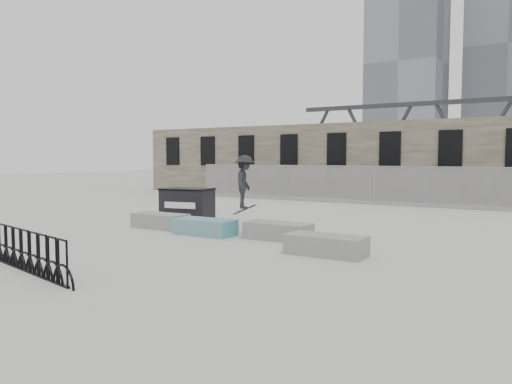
# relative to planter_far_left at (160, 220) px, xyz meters

# --- Properties ---
(ground) EXTENTS (120.00, 120.00, 0.00)m
(ground) POSITION_rel_planter_far_left_xyz_m (3.48, -0.17, -0.28)
(ground) COLOR #BBBAB6
(ground) RESTS_ON ground
(stone_wall) EXTENTS (36.00, 2.58, 4.50)m
(stone_wall) POSITION_rel_planter_far_left_xyz_m (3.48, 16.07, 1.98)
(stone_wall) COLOR brown
(stone_wall) RESTS_ON ground
(chainlink_fence) EXTENTS (22.06, 0.06, 2.02)m
(chainlink_fence) POSITION_rel_planter_far_left_xyz_m (3.48, 12.33, 0.76)
(chainlink_fence) COLOR gray
(chainlink_fence) RESTS_ON ground
(planter_far_left) EXTENTS (2.00, 0.90, 0.51)m
(planter_far_left) POSITION_rel_planter_far_left_xyz_m (0.00, 0.00, 0.00)
(planter_far_left) COLOR gray
(planter_far_left) RESTS_ON ground
(planter_center_left) EXTENTS (2.00, 0.90, 0.51)m
(planter_center_left) POSITION_rel_planter_far_left_xyz_m (2.25, -0.38, 0.00)
(planter_center_left) COLOR teal
(planter_center_left) RESTS_ON ground
(planter_center_right) EXTENTS (2.00, 0.90, 0.51)m
(planter_center_right) POSITION_rel_planter_far_left_xyz_m (4.66, 0.08, 0.00)
(planter_center_right) COLOR gray
(planter_center_right) RESTS_ON ground
(planter_offset) EXTENTS (2.00, 0.90, 0.51)m
(planter_offset) POSITION_rel_planter_far_left_xyz_m (6.88, -1.37, 0.00)
(planter_offset) COLOR gray
(planter_offset) RESTS_ON ground
(dumpster) EXTENTS (2.11, 1.52, 1.27)m
(dumpster) POSITION_rel_planter_far_left_xyz_m (-0.50, 2.05, 0.36)
(dumpster) COLOR black
(dumpster) RESTS_ON ground
(bike_rack) EXTENTS (4.84, 1.08, 0.90)m
(bike_rack) POSITION_rel_planter_far_left_xyz_m (1.92, -6.44, 0.16)
(bike_rack) COLOR black
(bike_rack) RESTS_ON ground
(skateboarder) EXTENTS (1.02, 1.26, 1.90)m
(skateboarder) POSITION_rel_planter_far_left_xyz_m (3.31, 0.31, 1.41)
(skateboarder) COLOR black
(skateboarder) RESTS_ON ground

